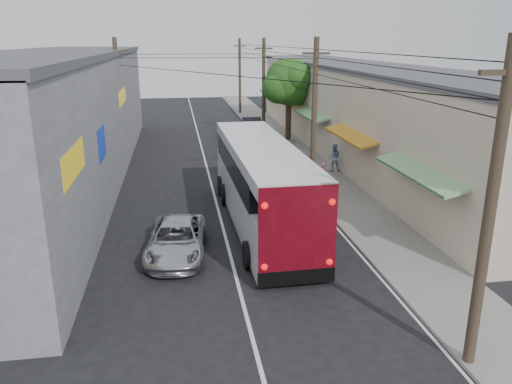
{
  "coord_description": "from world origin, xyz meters",
  "views": [
    {
      "loc": [
        -1.78,
        -11.78,
        7.86
      ],
      "look_at": [
        1.35,
        7.79,
        1.78
      ],
      "focal_mm": 35.0,
      "sensor_mm": 36.0,
      "label": 1
    }
  ],
  "objects_px": {
    "coach_bus": "(261,183)",
    "jeepney": "(177,240)",
    "parked_car_far": "(252,126)",
    "pedestrian_far": "(334,157)",
    "pedestrian_near": "(323,176)",
    "parked_suv": "(287,162)",
    "parked_car_mid": "(275,151)"
  },
  "relations": [
    {
      "from": "coach_bus",
      "to": "jeepney",
      "type": "relative_size",
      "value": 2.7
    },
    {
      "from": "pedestrian_far",
      "to": "parked_suv",
      "type": "bearing_deg",
      "value": 19.54
    },
    {
      "from": "coach_bus",
      "to": "pedestrian_far",
      "type": "relative_size",
      "value": 7.4
    },
    {
      "from": "coach_bus",
      "to": "parked_car_far",
      "type": "bearing_deg",
      "value": 81.41
    },
    {
      "from": "parked_suv",
      "to": "pedestrian_near",
      "type": "height_order",
      "value": "parked_suv"
    },
    {
      "from": "pedestrian_near",
      "to": "parked_car_mid",
      "type": "bearing_deg",
      "value": -66.49
    },
    {
      "from": "coach_bus",
      "to": "parked_car_mid",
      "type": "bearing_deg",
      "value": 74.63
    },
    {
      "from": "coach_bus",
      "to": "pedestrian_near",
      "type": "distance_m",
      "value": 5.85
    },
    {
      "from": "jeepney",
      "to": "parked_car_mid",
      "type": "distance_m",
      "value": 15.57
    },
    {
      "from": "jeepney",
      "to": "parked_car_mid",
      "type": "bearing_deg",
      "value": 70.24
    },
    {
      "from": "pedestrian_near",
      "to": "parked_suv",
      "type": "bearing_deg",
      "value": -57.85
    },
    {
      "from": "jeepney",
      "to": "parked_suv",
      "type": "height_order",
      "value": "parked_suv"
    },
    {
      "from": "parked_car_far",
      "to": "pedestrian_near",
      "type": "height_order",
      "value": "pedestrian_near"
    },
    {
      "from": "pedestrian_far",
      "to": "jeepney",
      "type": "bearing_deg",
      "value": 63.59
    },
    {
      "from": "parked_suv",
      "to": "parked_car_far",
      "type": "bearing_deg",
      "value": 93.09
    },
    {
      "from": "jeepney",
      "to": "pedestrian_near",
      "type": "distance_m",
      "value": 10.48
    },
    {
      "from": "jeepney",
      "to": "pedestrian_far",
      "type": "xyz_separation_m",
      "value": [
        9.58,
        10.89,
        0.32
      ]
    },
    {
      "from": "pedestrian_near",
      "to": "pedestrian_far",
      "type": "height_order",
      "value": "pedestrian_far"
    },
    {
      "from": "parked_car_far",
      "to": "pedestrian_far",
      "type": "xyz_separation_m",
      "value": [
        3.0,
        -13.54,
        0.24
      ]
    },
    {
      "from": "parked_car_mid",
      "to": "pedestrian_far",
      "type": "xyz_separation_m",
      "value": [
        3.0,
        -3.22,
        0.16
      ]
    },
    {
      "from": "pedestrian_far",
      "to": "parked_car_mid",
      "type": "bearing_deg",
      "value": -32.06
    },
    {
      "from": "parked_car_mid",
      "to": "pedestrian_near",
      "type": "height_order",
      "value": "pedestrian_near"
    },
    {
      "from": "parked_car_far",
      "to": "pedestrian_far",
      "type": "height_order",
      "value": "pedestrian_far"
    },
    {
      "from": "parked_car_mid",
      "to": "pedestrian_far",
      "type": "bearing_deg",
      "value": -43.18
    },
    {
      "from": "jeepney",
      "to": "parked_suv",
      "type": "xyz_separation_m",
      "value": [
        6.58,
        10.65,
        0.2
      ]
    },
    {
      "from": "parked_car_far",
      "to": "jeepney",
      "type": "bearing_deg",
      "value": -100.45
    },
    {
      "from": "parked_car_mid",
      "to": "pedestrian_near",
      "type": "bearing_deg",
      "value": -76.66
    },
    {
      "from": "coach_bus",
      "to": "pedestrian_far",
      "type": "distance_m",
      "value": 9.93
    },
    {
      "from": "coach_bus",
      "to": "parked_suv",
      "type": "distance_m",
      "value": 8.3
    },
    {
      "from": "pedestrian_near",
      "to": "parked_car_far",
      "type": "bearing_deg",
      "value": -72.11
    },
    {
      "from": "coach_bus",
      "to": "parked_suv",
      "type": "relative_size",
      "value": 2.15
    },
    {
      "from": "parked_suv",
      "to": "parked_car_mid",
      "type": "height_order",
      "value": "parked_suv"
    }
  ]
}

